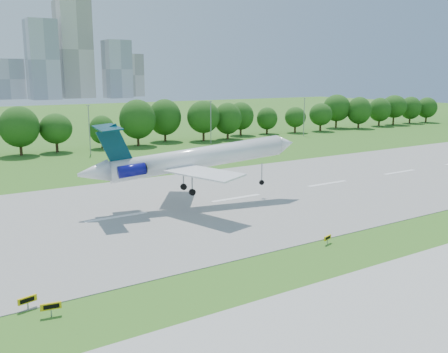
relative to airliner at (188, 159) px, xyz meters
The scene contains 9 objects.
ground 28.69m from the airliner, 114.50° to the right, with size 600.00×600.00×0.00m, color #285E18.
runway 13.55m from the airliner, behind, with size 400.00×45.00×0.08m, color gray.
tree_line 67.72m from the airliner, 99.80° to the left, with size 288.40×8.40×10.40m.
light_poles 58.44m from the airliner, 103.88° to the left, with size 175.90×0.25×12.19m.
skyline 376.66m from the airliner, 76.36° to the left, with size 127.00×52.00×80.00m.
airliner is the anchor object (origin of this frame).
taxi_sign_left 36.85m from the airliner, 136.80° to the right, with size 1.67×0.47×1.17m.
taxi_sign_centre 36.34m from the airliner, 141.01° to the right, with size 1.62×0.52×1.14m.
taxi_sign_right 25.46m from the airliner, 77.80° to the right, with size 1.41×0.58×1.01m.
Camera 1 is at (-23.48, -38.87, 19.36)m, focal length 40.00 mm.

